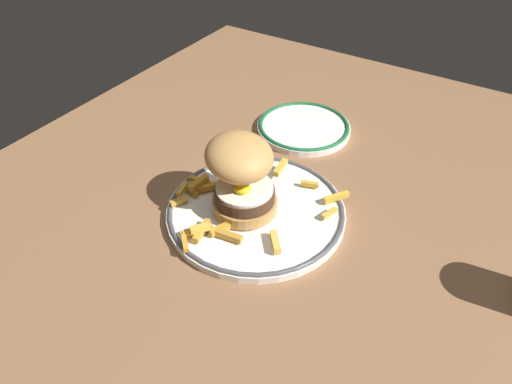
{
  "coord_description": "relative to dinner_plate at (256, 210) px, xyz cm",
  "views": [
    {
      "loc": [
        -43.86,
        -25.85,
        50.44
      ],
      "look_at": [
        2.03,
        3.07,
        4.6
      ],
      "focal_mm": 32.96,
      "sensor_mm": 36.0,
      "label": 1
    }
  ],
  "objects": [
    {
      "name": "dinner_plate",
      "position": [
        0.0,
        0.0,
        0.0
      ],
      "size": [
        27.95,
        27.95,
        1.6
      ],
      "color": "white",
      "rests_on": "ground_plane"
    },
    {
      "name": "side_plate",
      "position": [
        25.43,
        4.99,
        -0.0
      ],
      "size": [
        18.18,
        18.18,
        1.6
      ],
      "color": "white",
      "rests_on": "ground_plane"
    },
    {
      "name": "ground_plane",
      "position": [
        -2.03,
        -3.07,
        -2.84
      ],
      "size": [
        130.2,
        105.39,
        4.0
      ],
      "primitive_type": "cube",
      "color": "brown"
    },
    {
      "name": "fries_pile",
      "position": [
        -2.32,
        2.77,
        1.43
      ],
      "size": [
        24.84,
        24.32,
        1.92
      ],
      "color": "gold",
      "rests_on": "dinner_plate"
    },
    {
      "name": "burger",
      "position": [
        -0.66,
        2.1,
        6.75
      ],
      "size": [
        13.26,
        13.72,
        12.24
      ],
      "color": "tan",
      "rests_on": "dinner_plate"
    }
  ]
}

